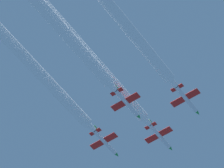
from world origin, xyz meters
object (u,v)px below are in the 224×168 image
object	(u,v)px
jet_lead	(160,137)
jet_left_wingman	(106,143)
jet_right_wingman	(187,100)
jet_slot	(127,104)

from	to	relation	value
jet_lead	jet_left_wingman	size ratio (longest dim) A/B	1.00
jet_lead	jet_right_wingman	xyz separation A→B (m)	(12.45, -7.90, -2.75)
jet_right_wingman	jet_slot	distance (m)	14.06
jet_lead	jet_left_wingman	bearing A→B (deg)	-143.29
jet_left_wingman	jet_lead	bearing A→B (deg)	36.71
jet_right_wingman	jet_lead	bearing A→B (deg)	147.61
jet_left_wingman	jet_slot	size ratio (longest dim) A/B	1.00
jet_right_wingman	jet_slot	xyz separation A→B (m)	(-11.29, -8.21, -1.70)
jet_left_wingman	jet_right_wingman	size ratio (longest dim) A/B	1.00
jet_right_wingman	jet_slot	size ratio (longest dim) A/B	1.00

